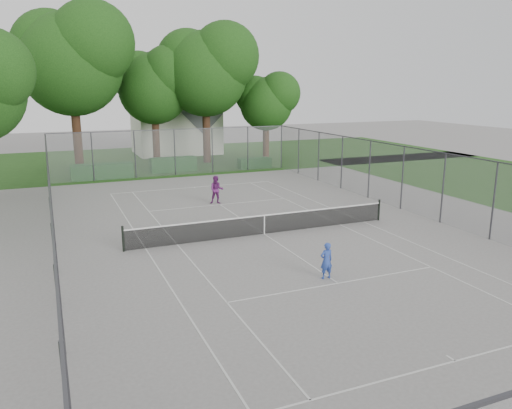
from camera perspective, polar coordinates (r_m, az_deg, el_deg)
name	(u,v)px	position (r m, az deg, el deg)	size (l,w,h in m)	color
ground	(264,234)	(23.18, 0.96, -3.42)	(120.00, 120.00, 0.00)	slate
grass_far	(152,160)	(47.63, -11.77, 5.05)	(60.00, 20.00, 0.00)	#1D4313
court_markings	(264,234)	(23.17, 0.96, -3.40)	(11.03, 23.83, 0.01)	silver
tennis_net	(264,224)	(23.03, 0.96, -2.20)	(12.87, 0.10, 1.10)	black
perimeter_fence	(264,196)	(22.72, 0.98, 0.95)	(18.08, 34.08, 3.52)	#38383D
tree_far_left	(72,55)	(42.25, -20.26, 15.69)	(9.07, 8.28, 13.04)	#361E13
tree_far_midleft	(155,83)	(45.17, -11.50, 13.48)	(7.04, 6.43, 10.12)	#361E13
tree_far_midright	(207,67)	(44.74, -5.67, 15.40)	(8.40, 7.67, 12.07)	#361E13
tree_far_right	(267,100)	(46.45, 1.28, 11.91)	(5.55, 5.07, 7.98)	#361E13
hedge_left	(102,171)	(38.67, -17.18, 3.66)	(4.41, 1.32, 1.10)	#184B1A
hedge_mid	(173,164)	(40.58, -9.43, 4.54)	(3.64, 1.04, 1.14)	#184B1A
hedge_right	(254,163)	(41.86, -0.20, 4.77)	(2.75, 1.01, 0.82)	#184B1A
house	(175,113)	(51.56, -9.20, 10.30)	(8.07, 6.25, 10.05)	silver
girl_player	(326,261)	(17.98, 8.04, -6.37)	(0.49, 0.32, 1.34)	#2C48A5
woman_player	(217,190)	(29.06, -4.54, 1.68)	(0.80, 0.62, 1.64)	#6A2369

